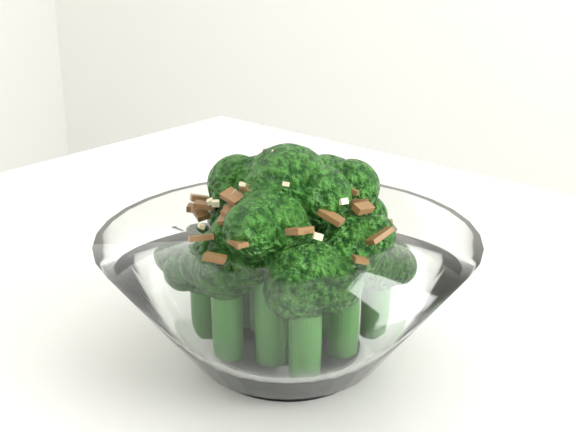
% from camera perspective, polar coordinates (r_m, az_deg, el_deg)
% --- Properties ---
extents(broccoli_dish, '(0.20, 0.20, 0.12)m').
position_cam_1_polar(broccoli_dish, '(0.47, 0.06, -4.13)').
color(broccoli_dish, white).
rests_on(broccoli_dish, table).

